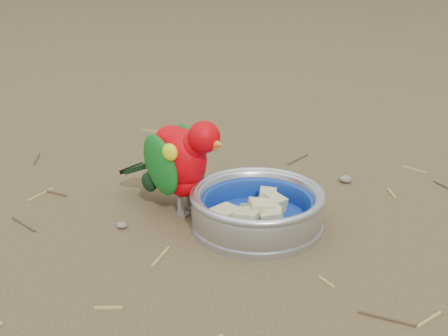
% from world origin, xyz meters
% --- Properties ---
extents(ground, '(60.00, 60.00, 0.00)m').
position_xyz_m(ground, '(0.00, 0.00, 0.00)').
color(ground, brown).
extents(food_bowl, '(0.20, 0.20, 0.02)m').
position_xyz_m(food_bowl, '(0.11, 0.06, 0.01)').
color(food_bowl, '#B2B2BA').
rests_on(food_bowl, ground).
extents(bowl_wall, '(0.20, 0.20, 0.04)m').
position_xyz_m(bowl_wall, '(0.11, 0.06, 0.04)').
color(bowl_wall, '#B2B2BA').
rests_on(bowl_wall, food_bowl).
extents(fruit_wedges, '(0.12, 0.12, 0.03)m').
position_xyz_m(fruit_wedges, '(0.11, 0.06, 0.03)').
color(fruit_wedges, tan).
rests_on(fruit_wedges, food_bowl).
extents(lory_parrot, '(0.21, 0.13, 0.16)m').
position_xyz_m(lory_parrot, '(-0.02, 0.06, 0.08)').
color(lory_parrot, '#C40007').
rests_on(lory_parrot, ground).
extents(ground_debris, '(0.90, 0.80, 0.01)m').
position_xyz_m(ground_debris, '(-0.04, 0.09, 0.00)').
color(ground_debris, '#9F8E4B').
rests_on(ground_debris, ground).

